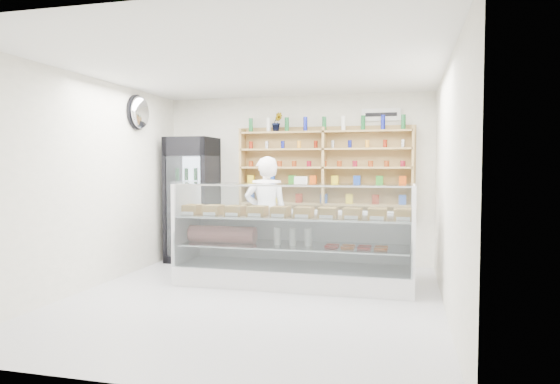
# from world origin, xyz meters

# --- Properties ---
(room) EXTENTS (5.00, 5.00, 5.00)m
(room) POSITION_xyz_m (0.00, 0.00, 1.40)
(room) COLOR #B5B5BA
(room) RESTS_ON ground
(display_counter) EXTENTS (3.19, 0.95, 1.39)m
(display_counter) POSITION_xyz_m (0.33, 0.86, 0.38)
(display_counter) COLOR white
(display_counter) RESTS_ON floor
(shop_worker) EXTENTS (0.74, 0.60, 1.77)m
(shop_worker) POSITION_xyz_m (-0.26, 1.55, 0.89)
(shop_worker) COLOR white
(shop_worker) RESTS_ON floor
(drinks_cooler) EXTENTS (0.76, 0.74, 2.11)m
(drinks_cooler) POSITION_xyz_m (-1.73, 2.13, 1.06)
(drinks_cooler) COLOR black
(drinks_cooler) RESTS_ON floor
(wall_shelving) EXTENTS (2.84, 0.28, 1.33)m
(wall_shelving) POSITION_xyz_m (0.50, 2.34, 1.59)
(wall_shelving) COLOR #A2834C
(wall_shelving) RESTS_ON back_wall
(potted_plant) EXTENTS (0.22, 0.20, 0.32)m
(potted_plant) POSITION_xyz_m (-0.29, 2.34, 2.35)
(potted_plant) COLOR #1E6626
(potted_plant) RESTS_ON wall_shelving
(security_mirror) EXTENTS (0.15, 0.50, 0.50)m
(security_mirror) POSITION_xyz_m (-2.17, 1.20, 2.45)
(security_mirror) COLOR silver
(security_mirror) RESTS_ON left_wall
(wall_sign) EXTENTS (0.62, 0.03, 0.20)m
(wall_sign) POSITION_xyz_m (1.40, 2.47, 2.45)
(wall_sign) COLOR white
(wall_sign) RESTS_ON back_wall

